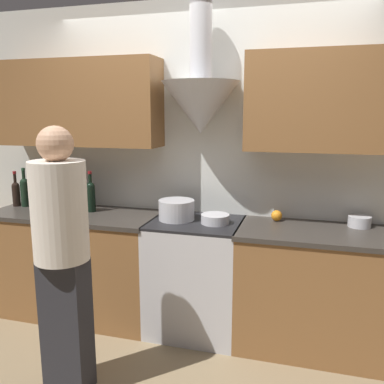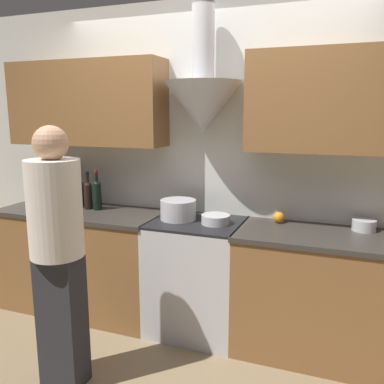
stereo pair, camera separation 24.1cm
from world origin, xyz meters
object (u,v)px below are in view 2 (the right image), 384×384
stock_pot (178,210)px  orange_fruit (279,217)px  wine_bottle_1 (36,188)px  wine_bottle_2 (44,189)px  wine_bottle_4 (59,192)px  wine_bottle_8 (97,193)px  person_foreground_left (57,247)px  wine_bottle_7 (88,194)px  wine_bottle_5 (69,191)px  mixing_bowl (216,219)px  wine_bottle_0 (28,190)px  saucepan (364,225)px  stove_range (197,276)px  wine_bottle_6 (79,192)px  wine_bottle_3 (52,189)px

stock_pot → orange_fruit: 0.78m
wine_bottle_1 → orange_fruit: bearing=2.7°
wine_bottle_2 → wine_bottle_4: wine_bottle_2 is taller
wine_bottle_8 → person_foreground_left: person_foreground_left is taller
wine_bottle_7 → person_foreground_left: person_foreground_left is taller
wine_bottle_2 → wine_bottle_4: size_ratio=1.11×
orange_fruit → wine_bottle_5: bearing=-177.0°
person_foreground_left → wine_bottle_4: bearing=127.5°
wine_bottle_5 → mixing_bowl: 1.41m
mixing_bowl → wine_bottle_0: bearing=177.4°
wine_bottle_2 → wine_bottle_5: bearing=0.9°
wine_bottle_1 → saucepan: (2.80, 0.10, -0.10)m
wine_bottle_7 → wine_bottle_8: 0.09m
wine_bottle_2 → mixing_bowl: 1.68m
stock_pot → wine_bottle_1: bearing=177.2°
wine_bottle_5 → stove_range: bearing=-4.1°
wine_bottle_7 → stock_pot: 0.87m
wine_bottle_0 → mixing_bowl: (1.84, -0.09, -0.09)m
wine_bottle_5 → orange_fruit: 1.84m
orange_fruit → stove_range: bearing=-162.8°
stove_range → wine_bottle_7: (-1.02, 0.06, 0.58)m
wine_bottle_1 → mixing_bowl: size_ratio=1.61×
wine_bottle_6 → saucepan: size_ratio=2.15×
wine_bottle_4 → stock_pot: (1.17, -0.06, -0.05)m
stove_range → wine_bottle_0: bearing=177.6°
wine_bottle_5 → wine_bottle_8: (0.31, -0.02, 0.00)m
stock_pot → wine_bottle_3: bearing=177.0°
wine_bottle_5 → wine_bottle_7: wine_bottle_5 is taller
stock_pot → saucepan: (1.35, 0.17, -0.04)m
wine_bottle_1 → saucepan: 2.80m
mixing_bowl → orange_fruit: (0.44, 0.20, 0.01)m
wine_bottle_7 → person_foreground_left: (0.45, -0.98, -0.12)m
wine_bottle_0 → stove_range: bearing=-2.4°
wine_bottle_0 → saucepan: bearing=2.2°
wine_bottle_7 → mixing_bowl: 1.19m
wine_bottle_3 → wine_bottle_6: size_ratio=1.03×
wine_bottle_8 → orange_fruit: bearing=4.5°
wine_bottle_2 → wine_bottle_6: size_ratio=0.99×
wine_bottle_4 → wine_bottle_1: bearing=177.2°
wine_bottle_5 → wine_bottle_6: (0.11, -0.01, -0.00)m
stock_pot → saucepan: bearing=7.2°
wine_bottle_4 → stock_pot: size_ratio=1.12×
wine_bottle_4 → mixing_bowl: 1.49m
wine_bottle_7 → wine_bottle_5: bearing=173.2°
mixing_bowl → person_foreground_left: 1.16m
orange_fruit → saucepan: size_ratio=0.51×
person_foreground_left → wine_bottle_5: bearing=123.6°
wine_bottle_5 → wine_bottle_8: size_ratio=1.00×
wine_bottle_7 → wine_bottle_0: bearing=179.4°
wine_bottle_0 → wine_bottle_2: wine_bottle_2 is taller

